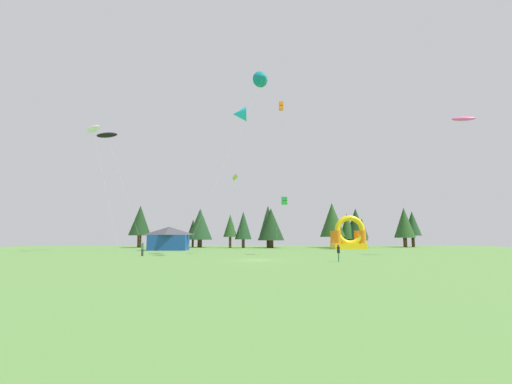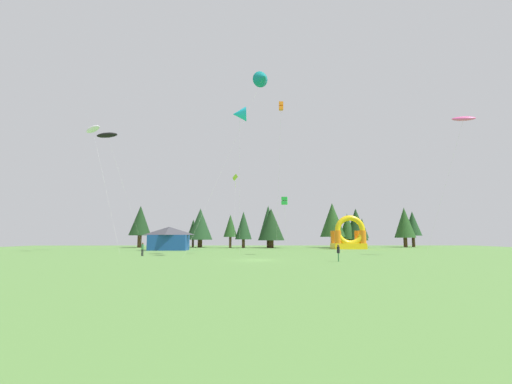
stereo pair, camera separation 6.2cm
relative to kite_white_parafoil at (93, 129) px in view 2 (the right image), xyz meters
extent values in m
plane|color=#5B8C42|center=(26.98, -19.02, -20.10)|extent=(120.00, 120.00, 0.00)
ellipsoid|color=white|center=(0.00, 0.00, 0.01)|extent=(3.47, 3.03, 1.39)
cylinder|color=silver|center=(3.59, -2.48, -10.04)|extent=(7.21, 4.99, 20.12)
cube|color=green|center=(30.85, -8.98, -13.01)|extent=(0.92, 0.92, 0.47)
cube|color=green|center=(30.85, -8.98, -12.45)|extent=(0.92, 0.92, 0.47)
cylinder|color=silver|center=(31.13, -7.54, -16.42)|extent=(0.57, 2.89, 7.37)
pyramid|color=#8CD826|center=(23.11, 12.58, -6.10)|extent=(1.15, 1.13, 1.13)
cylinder|color=#8CD826|center=(23.05, 12.52, -7.08)|extent=(0.04, 0.04, 2.01)
cylinder|color=silver|center=(23.09, 10.70, -13.09)|extent=(0.08, 3.66, 14.03)
cone|color=#0C7F7A|center=(27.84, -11.22, 3.90)|extent=(2.88, 3.00, 2.56)
cylinder|color=silver|center=(23.05, -12.96, -8.10)|extent=(9.61, 3.49, 24.00)
ellipsoid|color=black|center=(0.23, 5.25, 0.52)|extent=(3.77, 2.45, 1.70)
cylinder|color=silver|center=(3.58, 6.39, -9.79)|extent=(6.72, 2.28, 20.62)
cube|color=orange|center=(30.47, -9.39, 0.30)|extent=(0.58, 0.58, 0.53)
cube|color=orange|center=(30.47, -9.39, 0.93)|extent=(0.58, 0.58, 0.53)
cylinder|color=silver|center=(30.33, -5.21, -9.74)|extent=(0.30, 8.38, 20.72)
ellipsoid|color=#EA599E|center=(54.14, -12.72, -2.26)|extent=(3.07, 1.85, 0.99)
cylinder|color=silver|center=(51.46, -12.03, -11.18)|extent=(5.37, 1.39, 17.84)
cone|color=#19B7CC|center=(24.81, -13.64, -2.06)|extent=(1.77, 1.92, 1.95)
cylinder|color=silver|center=(24.80, -12.01, -11.08)|extent=(0.03, 3.27, 18.04)
cylinder|color=black|center=(12.28, -10.73, -19.68)|extent=(0.17, 0.17, 0.83)
cylinder|color=black|center=(12.16, -10.85, -19.68)|extent=(0.17, 0.17, 0.83)
cylinder|color=#33723F|center=(12.22, -10.79, -18.94)|extent=(0.42, 0.42, 0.66)
sphere|color=brown|center=(12.22, -10.79, -18.50)|extent=(0.23, 0.23, 0.23)
cylinder|color=#33723F|center=(35.20, -21.14, -19.68)|extent=(0.15, 0.15, 0.84)
cylinder|color=#33723F|center=(35.16, -21.30, -19.68)|extent=(0.15, 0.15, 0.84)
cylinder|color=black|center=(35.18, -21.22, -18.93)|extent=(0.35, 0.35, 0.66)
sphere|color=brown|center=(35.18, -21.22, -18.49)|extent=(0.23, 0.23, 0.23)
cube|color=yellow|center=(45.65, 14.50, -19.53)|extent=(6.24, 4.71, 1.14)
cylinder|color=orange|center=(43.19, 12.80, -17.71)|extent=(1.32, 1.32, 2.50)
cylinder|color=orange|center=(48.11, 12.80, -17.71)|extent=(1.32, 1.32, 2.50)
cylinder|color=orange|center=(43.19, 16.20, -17.71)|extent=(1.32, 1.32, 2.50)
cylinder|color=orange|center=(48.11, 16.20, -17.71)|extent=(1.32, 1.32, 2.50)
torus|color=yellow|center=(45.65, 12.80, -16.46)|extent=(5.98, 1.06, 5.98)
cube|color=#19478C|center=(11.22, 8.12, -18.72)|extent=(6.81, 4.23, 2.77)
pyramid|color=#3F3F47|center=(11.22, 8.12, -16.59)|extent=(6.81, 4.23, 1.48)
cylinder|color=#4C331E|center=(1.00, 23.86, -18.75)|extent=(0.88, 0.88, 2.70)
cone|color=#193819|center=(1.00, 23.86, -14.04)|extent=(4.89, 4.89, 6.72)
cylinder|color=#4C331E|center=(12.66, 26.10, -18.96)|extent=(0.48, 0.48, 2.29)
cone|color=#193819|center=(12.66, 26.10, -15.76)|extent=(2.68, 2.68, 4.11)
cylinder|color=#4C331E|center=(14.49, 24.64, -19.23)|extent=(1.02, 1.02, 1.74)
cone|color=#1E4221|center=(14.49, 24.64, -14.81)|extent=(5.64, 5.64, 7.10)
cylinder|color=#4C331E|center=(21.62, 20.99, -18.92)|extent=(0.54, 0.54, 2.36)
cone|color=#234C1E|center=(21.62, 20.99, -15.29)|extent=(3.00, 3.00, 4.90)
cylinder|color=#4C331E|center=(24.48, 21.04, -19.18)|extent=(0.66, 0.66, 1.84)
cone|color=#1E4221|center=(24.48, 21.04, -15.21)|extent=(3.64, 3.64, 6.10)
cylinder|color=#4C331E|center=(29.94, 21.52, -18.74)|extent=(0.67, 0.67, 2.72)
cone|color=#1E4221|center=(29.94, 21.52, -14.07)|extent=(3.75, 3.75, 6.61)
cylinder|color=#4C331E|center=(30.54, 21.03, -19.28)|extent=(1.04, 1.04, 1.64)
cone|color=#193819|center=(30.54, 21.03, -14.97)|extent=(5.80, 5.80, 6.99)
cylinder|color=#4C331E|center=(44.31, 22.16, -18.91)|extent=(1.00, 1.00, 2.38)
cone|color=#234C1E|center=(44.31, 22.16, -13.95)|extent=(5.57, 5.57, 7.54)
cylinder|color=#4C331E|center=(47.72, 22.61, -19.15)|extent=(0.66, 0.66, 1.90)
cone|color=#234C1E|center=(47.72, 22.61, -15.36)|extent=(3.68, 3.68, 5.68)
cylinder|color=#4C331E|center=(49.74, 22.78, -19.31)|extent=(0.93, 0.93, 1.59)
cone|color=#193819|center=(49.74, 22.78, -14.94)|extent=(5.18, 5.18, 7.15)
cylinder|color=#4C331E|center=(52.05, 25.88, -19.05)|extent=(0.52, 0.52, 2.11)
cone|color=#1E4221|center=(52.05, 25.88, -15.71)|extent=(2.87, 2.87, 4.56)
cylinder|color=#4C331E|center=(61.81, 25.39, -19.01)|extent=(0.85, 0.85, 2.18)
cone|color=#234C1E|center=(61.81, 25.39, -14.44)|extent=(4.72, 4.72, 6.96)
cylinder|color=#4C331E|center=(64.25, 26.67, -18.78)|extent=(0.71, 0.71, 2.65)
cone|color=#1E4221|center=(64.25, 26.67, -14.60)|extent=(3.97, 3.97, 5.71)
camera|label=1|loc=(26.42, -57.98, -17.54)|focal=25.23mm
camera|label=2|loc=(26.48, -57.98, -17.54)|focal=25.23mm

